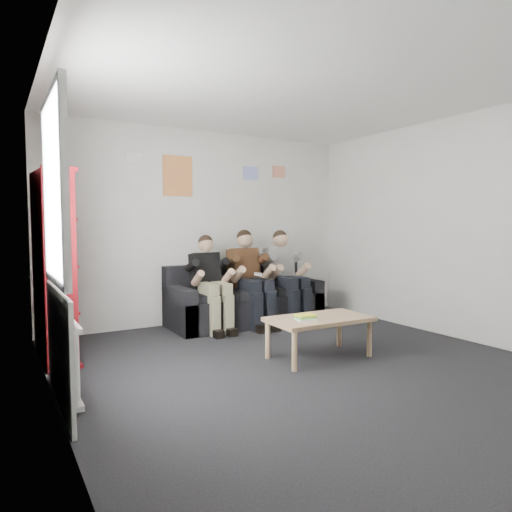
{
  "coord_description": "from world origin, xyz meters",
  "views": [
    {
      "loc": [
        -2.64,
        -3.49,
        1.39
      ],
      "look_at": [
        0.15,
        1.3,
        1.0
      ],
      "focal_mm": 32.0,
      "sensor_mm": 36.0,
      "label": 1
    }
  ],
  "objects_px": {
    "bookshelf": "(56,266)",
    "person_left": "(211,283)",
    "person_middle": "(251,278)",
    "sofa": "(244,302)",
    "coffee_table": "(319,322)",
    "person_right": "(287,276)"
  },
  "relations": [
    {
      "from": "bookshelf",
      "to": "person_left",
      "type": "relative_size",
      "value": 1.54
    },
    {
      "from": "bookshelf",
      "to": "person_middle",
      "type": "distance_m",
      "value": 2.54
    },
    {
      "from": "person_middle",
      "to": "person_right",
      "type": "height_order",
      "value": "person_middle"
    },
    {
      "from": "person_left",
      "to": "person_right",
      "type": "distance_m",
      "value": 1.19
    },
    {
      "from": "bookshelf",
      "to": "person_right",
      "type": "bearing_deg",
      "value": 2.64
    },
    {
      "from": "sofa",
      "to": "person_left",
      "type": "height_order",
      "value": "person_left"
    },
    {
      "from": "sofa",
      "to": "person_middle",
      "type": "relative_size",
      "value": 1.62
    },
    {
      "from": "coffee_table",
      "to": "person_middle",
      "type": "height_order",
      "value": "person_middle"
    },
    {
      "from": "person_middle",
      "to": "coffee_table",
      "type": "bearing_deg",
      "value": -97.02
    },
    {
      "from": "sofa",
      "to": "person_middle",
      "type": "distance_m",
      "value": 0.41
    },
    {
      "from": "bookshelf",
      "to": "person_middle",
      "type": "height_order",
      "value": "bookshelf"
    },
    {
      "from": "sofa",
      "to": "coffee_table",
      "type": "xyz_separation_m",
      "value": [
        -0.13,
        -1.87,
        0.08
      ]
    },
    {
      "from": "sofa",
      "to": "coffee_table",
      "type": "distance_m",
      "value": 1.88
    },
    {
      "from": "sofa",
      "to": "coffee_table",
      "type": "height_order",
      "value": "sofa"
    },
    {
      "from": "sofa",
      "to": "person_left",
      "type": "xyz_separation_m",
      "value": [
        -0.59,
        -0.19,
        0.33
      ]
    },
    {
      "from": "person_middle",
      "to": "person_left",
      "type": "bearing_deg",
      "value": 177.09
    },
    {
      "from": "coffee_table",
      "to": "person_left",
      "type": "relative_size",
      "value": 0.85
    },
    {
      "from": "bookshelf",
      "to": "coffee_table",
      "type": "xyz_separation_m",
      "value": [
        2.36,
        -1.28,
        -0.59
      ]
    },
    {
      "from": "person_middle",
      "to": "bookshelf",
      "type": "bearing_deg",
      "value": -173.64
    },
    {
      "from": "coffee_table",
      "to": "person_right",
      "type": "xyz_separation_m",
      "value": [
        0.72,
        1.67,
        0.27
      ]
    },
    {
      "from": "person_middle",
      "to": "person_right",
      "type": "relative_size",
      "value": 1.01
    },
    {
      "from": "person_right",
      "to": "sofa",
      "type": "bearing_deg",
      "value": 170.42
    }
  ]
}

